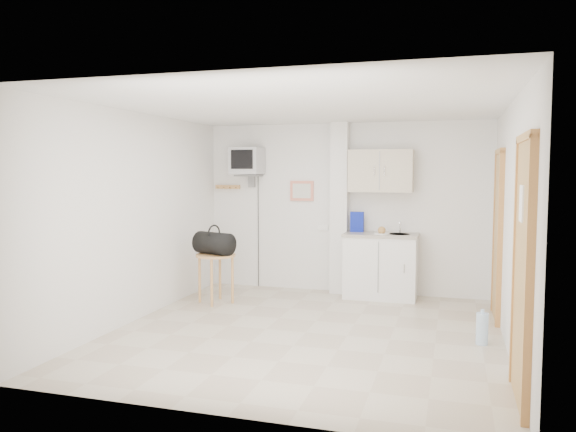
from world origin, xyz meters
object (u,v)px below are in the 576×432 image
(crt_television, at_px, (247,162))
(round_table, at_px, (216,262))
(duffel_bag, at_px, (214,243))
(water_bottle, at_px, (482,329))

(crt_television, height_order, round_table, crt_television)
(crt_television, height_order, duffel_bag, crt_television)
(duffel_bag, xyz_separation_m, water_bottle, (3.42, -0.90, -0.66))
(duffel_bag, relative_size, water_bottle, 1.66)
(round_table, bearing_deg, crt_television, 85.02)
(crt_television, xyz_separation_m, duffel_bag, (-0.10, -1.01, -1.11))
(round_table, distance_m, water_bottle, 3.55)
(water_bottle, bearing_deg, crt_television, 149.95)
(round_table, bearing_deg, duffel_bag, -127.47)
(round_table, xyz_separation_m, duffel_bag, (-0.01, -0.02, 0.26))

